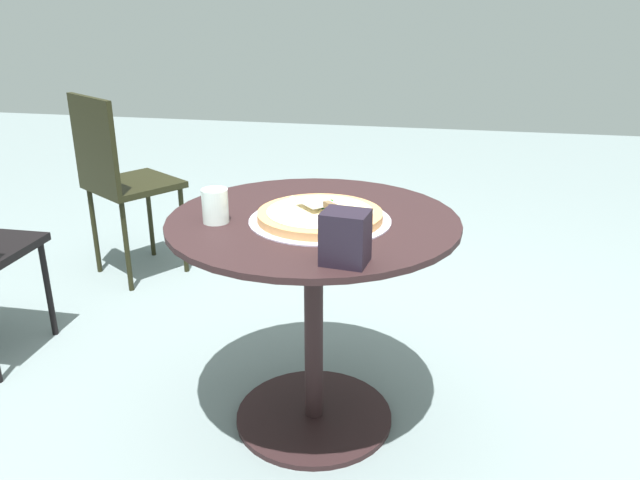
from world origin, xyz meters
name	(u,v)px	position (x,y,z in m)	size (l,w,h in m)	color
ground_plane	(314,418)	(0.00, 0.00, 0.00)	(10.00, 10.00, 0.00)	slate
patio_table	(314,282)	(0.00, 0.00, 0.49)	(0.85, 0.85, 0.69)	black
pizza_on_tray	(320,216)	(0.02, 0.02, 0.71)	(0.40, 0.40, 0.05)	silver
pizza_server	(327,205)	(0.04, 0.05, 0.75)	(0.19, 0.18, 0.02)	silver
drinking_cup	(215,206)	(0.09, -0.26, 0.74)	(0.07, 0.07, 0.10)	white
napkin_dispenser	(345,238)	(0.31, 0.14, 0.76)	(0.11, 0.09, 0.13)	black
patio_chair_near	(119,174)	(-0.93, -1.12, 0.52)	(0.51, 0.51, 0.88)	black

